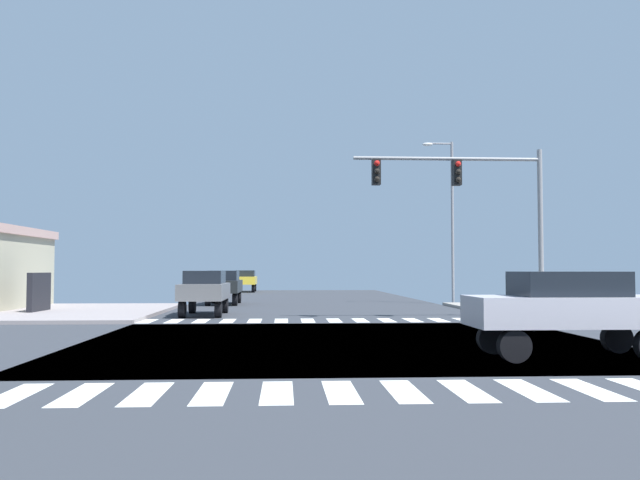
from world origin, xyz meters
The scene contains 11 objects.
ground centered at (0.00, 0.00, -0.03)m, with size 90.00×90.00×0.05m.
sidewalk_corner_ne centered at (13.00, 12.00, 0.07)m, with size 12.00×12.00×0.14m.
sidewalk_corner_nw centered at (-13.00, 12.00, 0.07)m, with size 12.00×12.00×0.14m.
crosswalk_near centered at (-0.25, -7.30, 0.00)m, with size 13.50×2.00×0.01m.
crosswalk_far centered at (-0.25, 7.30, 0.00)m, with size 13.50×2.00×0.01m.
traffic_signal_mast centered at (5.56, 7.68, 4.97)m, with size 7.51×0.55×6.68m.
street_lamp centered at (7.69, 19.19, 5.43)m, with size 1.78×0.32×9.23m.
sedan_nearside_1 centered at (-5.00, 10.46, 1.12)m, with size 1.80×4.30×1.88m.
sedan_crossing_3 centered at (-5.00, 40.09, 1.12)m, with size 1.80×4.30×1.88m.
sedan_leading_5 centered at (-5.00, 19.30, 1.12)m, with size 1.80×4.30×1.88m.
sedan_outer_7 centered at (4.58, -3.50, 1.12)m, with size 4.30×1.80×1.88m.
Camera 1 is at (-1.64, -17.71, 1.91)m, focal length 37.03 mm.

